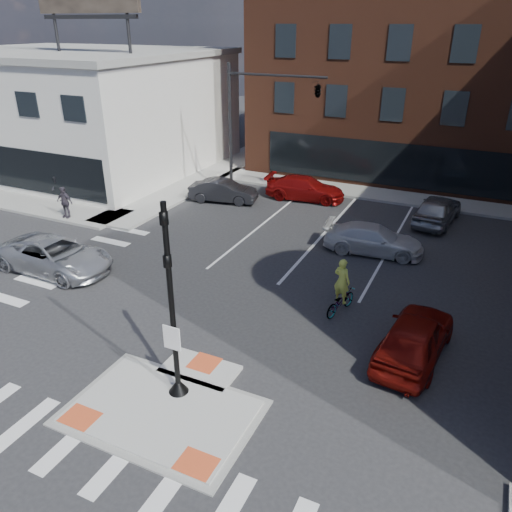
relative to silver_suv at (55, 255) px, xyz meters
The scene contains 18 objects.
ground 10.76m from the silver_suv, 27.76° to the right, with size 120.00×120.00×0.00m, color #28282B.
refuge_island 10.88m from the silver_suv, 28.96° to the right, with size 5.40×4.65×0.13m.
sidewalk_nw 12.61m from the silver_suv, 125.22° to the left, with size 23.50×20.50×0.15m.
sidewalk_n 21.11m from the silver_suv, 53.67° to the left, with size 26.00×3.00×0.15m, color gray.
building_nw 19.81m from the silver_suv, 129.80° to the left, with size 20.40×16.40×14.40m.
building_n 30.57m from the silver_suv, 65.15° to the left, with size 24.40×18.40×15.50m.
building_far_left 47.51m from the silver_suv, 83.33° to the left, with size 10.00×12.00×10.00m, color slate.
signal_pole 10.68m from the silver_suv, 25.86° to the right, with size 0.60×0.60×5.98m.
mast_arm_signal 15.33m from the silver_suv, 65.13° to the left, with size 6.10×2.24×8.00m.
silver_suv is the anchor object (origin of this frame).
red_sedan 15.51m from the silver_suv, ahead, with size 1.86×4.63×1.58m, color maroon.
white_pickup 14.71m from the silver_suv, 32.94° to the left, with size 1.91×4.71×1.37m, color silver.
bg_car_dark 11.74m from the silver_suv, 79.19° to the left, with size 1.45×4.16×1.37m, color #232328.
bg_car_silver 19.80m from the silver_suv, 42.46° to the left, with size 1.88×4.67×1.59m, color #A0A4A7.
bg_car_red 15.58m from the silver_suv, 64.89° to the left, with size 2.00×4.92×1.43m, color maroon.
cyclist 12.66m from the silver_suv, ahead, with size 1.09×1.90×2.26m.
pedestrian_a 9.79m from the silver_suv, 134.33° to the left, with size 0.75×0.58×1.54m, color black.
pedestrian_b 6.57m from the silver_suv, 130.41° to the left, with size 1.04×0.43×1.77m, color #36303B.
Camera 1 is at (7.12, -9.26, 10.16)m, focal length 35.00 mm.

